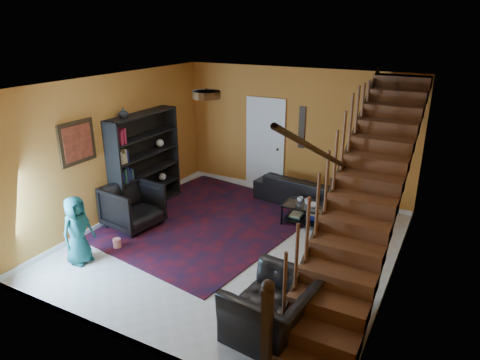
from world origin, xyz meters
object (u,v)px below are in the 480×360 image
object	(u,v)px
armchair_left	(133,206)
armchair_right	(273,309)
bookshelf	(146,163)
coffee_table	(313,214)
sofa	(305,190)

from	to	relation	value
armchair_left	armchair_right	size ratio (longest dim) A/B	0.83
armchair_left	armchair_right	distance (m)	3.85
bookshelf	coffee_table	world-z (taller)	bookshelf
armchair_left	coffee_table	bearing A→B (deg)	-52.96
sofa	bookshelf	bearing A→B (deg)	37.57
sofa	armchair_left	distance (m)	3.57
sofa	armchair_right	world-z (taller)	armchair_right
armchair_right	coffee_table	world-z (taller)	armchair_right
bookshelf	sofa	world-z (taller)	bookshelf
sofa	armchair_right	xyz separation A→B (m)	(1.06, -4.05, 0.06)
sofa	coffee_table	world-z (taller)	sofa
sofa	armchair_left	world-z (taller)	armchair_left
sofa	armchair_right	bearing A→B (deg)	111.38
armchair_right	bookshelf	bearing A→B (deg)	-114.99
armchair_right	sofa	bearing A→B (deg)	-159.22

